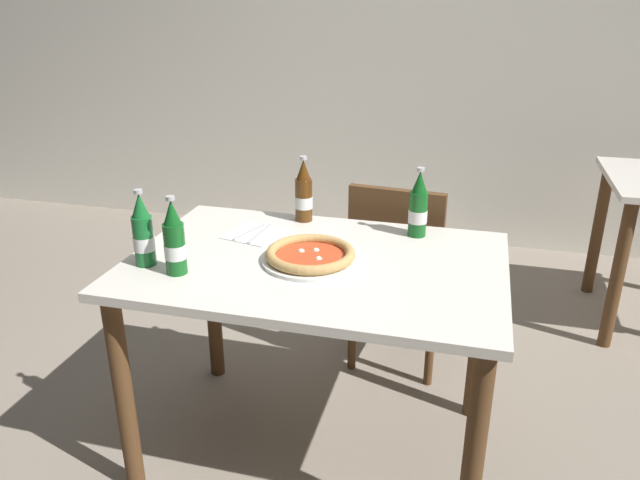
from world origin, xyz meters
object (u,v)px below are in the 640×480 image
Objects in this scene: pizza_margherita_near at (310,256)px; beer_bottle_center at (143,234)px; beer_bottle_right at (174,241)px; napkin_with_cutlery at (255,234)px; chair_behind_table at (399,266)px; beer_bottle_extra at (418,208)px; beer_bottle_left at (304,194)px; dining_table_main at (316,292)px.

pizza_margherita_near is 0.53m from beer_bottle_center.
beer_bottle_right is 0.39m from napkin_with_cutlery.
chair_behind_table is 3.44× the size of beer_bottle_extra.
beer_bottle_extra is at bearing 30.26° from beer_bottle_center.
beer_bottle_left and beer_bottle_extra have the same top height.
chair_behind_table is 0.57m from beer_bottle_left.
beer_bottle_left is 0.43m from beer_bottle_extra.
chair_behind_table is 0.49m from beer_bottle_extra.
pizza_margherita_near is 1.26× the size of beer_bottle_left.
napkin_with_cutlery is (-0.13, -0.19, -0.10)m from beer_bottle_left.
pizza_margherita_near is at bearing -133.81° from beer_bottle_extra.
beer_bottle_right is 0.84m from beer_bottle_extra.
dining_table_main is at bearing 48.89° from pizza_margherita_near.
napkin_with_cutlery is at bearing 49.82° from chair_behind_table.
pizza_margherita_near is (-0.01, -0.02, 0.14)m from dining_table_main.
beer_bottle_extra is at bearing 111.90° from chair_behind_table.
beer_bottle_extra is (0.29, 0.30, 0.22)m from dining_table_main.
pizza_margherita_near is at bearing -131.11° from dining_table_main.
beer_bottle_left is (-0.13, 0.36, 0.08)m from pizza_margherita_near.
beer_bottle_center is at bearing -125.93° from beer_bottle_left.
dining_table_main is 0.66m from chair_behind_table.
chair_behind_table is at bearing 72.06° from dining_table_main.
beer_bottle_center reaches higher than pizza_margherita_near.
napkin_with_cutlery is at bearing 71.57° from beer_bottle_right.
beer_bottle_extra reaches higher than pizza_margherita_near.
pizza_margherita_near is 0.31m from napkin_with_cutlery.
beer_bottle_right is at bearing -114.39° from beer_bottle_left.
beer_bottle_left is 0.25m from napkin_with_cutlery.
pizza_margherita_near is (-0.21, -0.63, 0.29)m from chair_behind_table.
pizza_margherita_near is at bearing 16.93° from beer_bottle_center.
beer_bottle_extra is (0.80, 0.47, 0.00)m from beer_bottle_center.
beer_bottle_extra reaches higher than napkin_with_cutlery.
dining_table_main is 0.49m from beer_bottle_right.
napkin_with_cutlery is at bearing 149.47° from dining_table_main.
beer_bottle_right is at bearing -152.67° from dining_table_main.
chair_behind_table is at bearing 106.23° from beer_bottle_extra.
beer_bottle_center is (-0.50, -0.15, 0.08)m from pizza_margherita_near.
beer_bottle_right is (-0.39, -0.20, 0.22)m from dining_table_main.
pizza_margherita_near is 0.44m from beer_bottle_extra.
beer_bottle_center and beer_bottle_extra have the same top height.
napkin_with_cutlery is at bearing -124.41° from beer_bottle_left.
chair_behind_table is at bearing 47.64° from beer_bottle_center.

